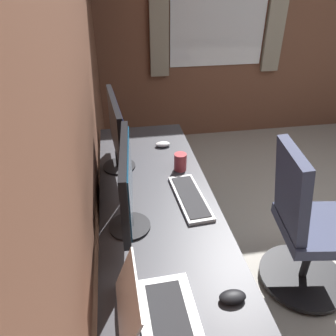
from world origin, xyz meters
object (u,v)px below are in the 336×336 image
(monitor_primary, at_px, (127,184))
(keyboard_main, at_px, (190,197))
(coffee_mug, at_px, (180,162))
(office_chair, at_px, (305,229))
(drawer_pedestal, at_px, (150,227))
(monitor_secondary, at_px, (116,130))
(laptop_leftmost, at_px, (152,308))
(mouse_main, at_px, (233,297))
(mouse_spare, at_px, (163,144))

(monitor_primary, distance_m, keyboard_main, 0.45)
(coffee_mug, xyz_separation_m, office_chair, (-0.36, -0.70, -0.33))
(drawer_pedestal, xyz_separation_m, monitor_secondary, (0.16, 0.16, 0.64))
(laptop_leftmost, relative_size, coffee_mug, 2.73)
(monitor_secondary, relative_size, coffee_mug, 4.88)
(drawer_pedestal, xyz_separation_m, office_chair, (-0.29, -0.90, 0.11))
(coffee_mug, bearing_deg, mouse_main, -179.46)
(office_chair, bearing_deg, laptop_leftmost, 121.37)
(monitor_secondary, xyz_separation_m, keyboard_main, (-0.40, -0.36, -0.25))
(monitor_secondary, distance_m, mouse_main, 1.13)
(monitor_primary, distance_m, mouse_spare, 0.88)
(drawer_pedestal, distance_m, keyboard_main, 0.50)
(drawer_pedestal, height_order, mouse_main, mouse_main)
(drawer_pedestal, height_order, mouse_spare, mouse_spare)
(laptop_leftmost, bearing_deg, drawer_pedestal, -5.53)
(mouse_spare, height_order, office_chair, office_chair)
(monitor_primary, bearing_deg, coffee_mug, -35.42)
(drawer_pedestal, relative_size, mouse_spare, 6.68)
(laptop_leftmost, distance_m, mouse_spare, 1.31)
(drawer_pedestal, bearing_deg, office_chair, -108.03)
(laptop_leftmost, bearing_deg, office_chair, -58.63)
(drawer_pedestal, bearing_deg, monitor_secondary, 45.40)
(monitor_secondary, height_order, keyboard_main, monitor_secondary)
(mouse_spare, distance_m, coffee_mug, 0.33)
(monitor_secondary, xyz_separation_m, coffee_mug, (-0.09, -0.37, -0.20))
(drawer_pedestal, xyz_separation_m, mouse_main, (-0.88, -0.22, 0.40))
(monitor_primary, xyz_separation_m, office_chair, (0.12, -1.04, -0.53))
(laptop_leftmost, bearing_deg, monitor_secondary, 3.96)
(keyboard_main, relative_size, mouse_main, 4.12)
(drawer_pedestal, height_order, laptop_leftmost, laptop_leftmost)
(laptop_leftmost, height_order, mouse_spare, laptop_leftmost)
(mouse_main, xyz_separation_m, mouse_spare, (1.27, 0.07, 0.00))
(laptop_leftmost, xyz_separation_m, office_chair, (0.60, -0.99, -0.32))
(monitor_secondary, bearing_deg, mouse_spare, -53.30)
(monitor_primary, bearing_deg, mouse_main, -143.37)
(laptop_leftmost, bearing_deg, monitor_primary, 5.42)
(mouse_main, bearing_deg, monitor_secondary, 19.93)
(laptop_leftmost, bearing_deg, mouse_main, -86.72)
(office_chair, bearing_deg, drawer_pedestal, 71.97)
(monitor_secondary, height_order, laptop_leftmost, monitor_secondary)
(monitor_primary, height_order, mouse_spare, monitor_primary)
(mouse_spare, bearing_deg, keyboard_main, -175.21)
(mouse_main, relative_size, office_chair, 0.11)
(mouse_main, relative_size, mouse_spare, 1.00)
(laptop_leftmost, bearing_deg, coffee_mug, -16.94)
(monitor_primary, relative_size, laptop_leftmost, 1.67)
(keyboard_main, height_order, mouse_main, mouse_main)
(drawer_pedestal, distance_m, coffee_mug, 0.49)
(monitor_primary, xyz_separation_m, monitor_secondary, (0.57, 0.03, 0.00))
(drawer_pedestal, xyz_separation_m, monitor_primary, (-0.41, 0.13, 0.64))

